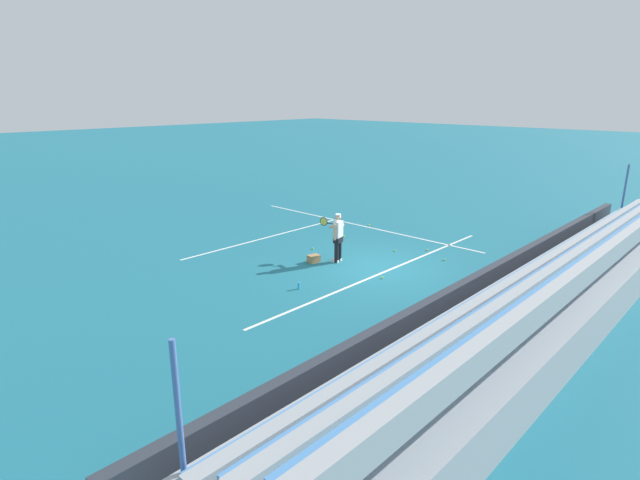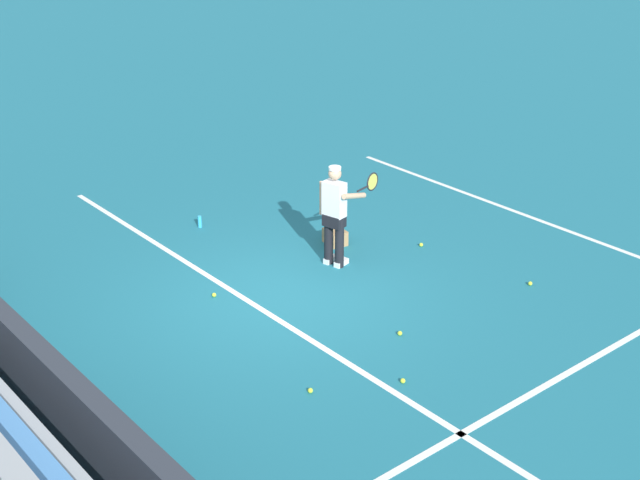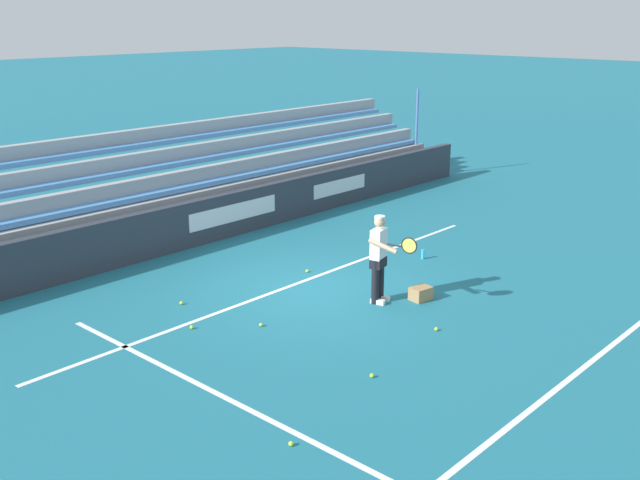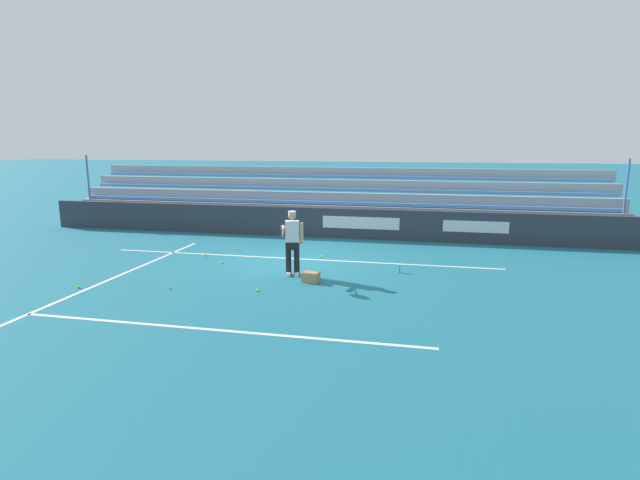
% 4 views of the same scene
% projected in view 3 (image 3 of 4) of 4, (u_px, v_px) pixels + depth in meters
% --- Properties ---
extents(ground_plane, '(160.00, 160.00, 0.00)m').
position_uv_depth(ground_plane, '(314.00, 290.00, 15.09)').
color(ground_plane, '#1E6B7F').
extents(court_baseline_white, '(12.00, 0.10, 0.01)m').
position_uv_depth(court_baseline_white, '(296.00, 284.00, 15.41)').
color(court_baseline_white, white).
rests_on(court_baseline_white, ground).
extents(court_sideline_white, '(0.10, 12.00, 0.01)m').
position_uv_depth(court_sideline_white, '(324.00, 448.00, 9.60)').
color(court_sideline_white, white).
rests_on(court_sideline_white, ground).
extents(court_service_line_white, '(8.22, 0.10, 0.01)m').
position_uv_depth(court_service_line_white, '(575.00, 375.00, 11.54)').
color(court_service_line_white, white).
rests_on(court_service_line_white, ground).
extents(back_wall_sponsor_board, '(22.38, 0.25, 1.10)m').
position_uv_depth(back_wall_sponsor_board, '(185.00, 226.00, 17.62)').
color(back_wall_sponsor_board, '#2D333D').
rests_on(back_wall_sponsor_board, ground).
extents(bleacher_stand, '(21.27, 2.40, 2.95)m').
position_uv_depth(bleacher_stand, '(139.00, 205.00, 18.74)').
color(bleacher_stand, '#9EA3A8').
rests_on(bleacher_stand, ground).
extents(tennis_player, '(0.59, 1.06, 1.71)m').
position_uv_depth(tennis_player, '(380.00, 258.00, 14.21)').
color(tennis_player, black).
rests_on(tennis_player, ground).
extents(ball_box_cardboard, '(0.44, 0.36, 0.26)m').
position_uv_depth(ball_box_cardboard, '(421.00, 293.00, 14.53)').
color(ball_box_cardboard, '#A87F51').
rests_on(ball_box_cardboard, ground).
extents(tennis_ball_stray_back, '(0.07, 0.07, 0.07)m').
position_uv_depth(tennis_ball_stray_back, '(291.00, 444.00, 9.64)').
color(tennis_ball_stray_back, '#CCE533').
rests_on(tennis_ball_stray_back, ground).
extents(tennis_ball_midcourt, '(0.07, 0.07, 0.07)m').
position_uv_depth(tennis_ball_midcourt, '(192.00, 327.00, 13.21)').
color(tennis_ball_midcourt, '#CCE533').
rests_on(tennis_ball_midcourt, ground).
extents(tennis_ball_far_right, '(0.07, 0.07, 0.07)m').
position_uv_depth(tennis_ball_far_right, '(372.00, 376.00, 11.45)').
color(tennis_ball_far_right, '#CCE533').
rests_on(tennis_ball_far_right, ground).
extents(tennis_ball_near_player, '(0.07, 0.07, 0.07)m').
position_uv_depth(tennis_ball_near_player, '(436.00, 329.00, 13.13)').
color(tennis_ball_near_player, '#CCE533').
rests_on(tennis_ball_near_player, ground).
extents(tennis_ball_toward_net, '(0.07, 0.07, 0.07)m').
position_uv_depth(tennis_ball_toward_net, '(307.00, 271.00, 16.09)').
color(tennis_ball_toward_net, '#CCE533').
rests_on(tennis_ball_toward_net, ground).
extents(tennis_ball_far_left, '(0.07, 0.07, 0.07)m').
position_uv_depth(tennis_ball_far_left, '(181.00, 303.00, 14.31)').
color(tennis_ball_far_left, '#CCE533').
rests_on(tennis_ball_far_left, ground).
extents(tennis_ball_by_box, '(0.07, 0.07, 0.07)m').
position_uv_depth(tennis_ball_by_box, '(261.00, 325.00, 13.31)').
color(tennis_ball_by_box, '#CCE533').
rests_on(tennis_ball_by_box, ground).
extents(water_bottle, '(0.07, 0.07, 0.22)m').
position_uv_depth(water_bottle, '(423.00, 254.00, 16.95)').
color(water_bottle, '#33B2E5').
rests_on(water_bottle, ground).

